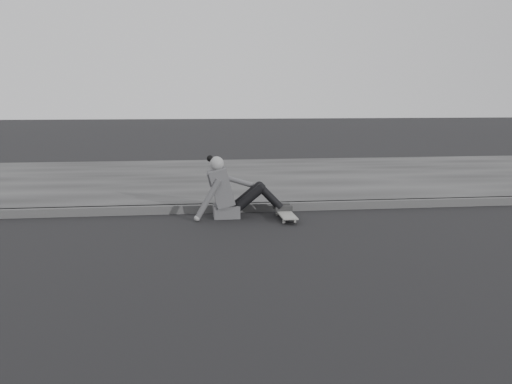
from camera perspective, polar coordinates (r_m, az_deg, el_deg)
The scene contains 5 objects.
ground at distance 6.24m, azimuth 12.77°, elevation -6.25°, with size 80.00×80.00×0.00m, color black.
curb at distance 8.62m, azimuth 6.86°, elevation -1.34°, with size 24.00×0.16×0.12m, color #454545.
sidewalk at distance 11.53m, azimuth 3.14°, elevation 1.43°, with size 24.00×6.00×0.12m, color #373737.
skateboard at distance 7.87m, azimuth 2.99°, elevation -2.23°, with size 0.20×0.78×0.09m.
seated_woman at distance 7.96m, azimuth -2.52°, elevation 0.02°, with size 1.38×0.46×0.88m.
Camera 1 is at (-2.13, -5.62, 1.66)m, focal length 40.00 mm.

